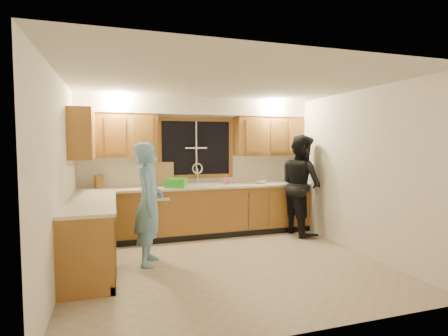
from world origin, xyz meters
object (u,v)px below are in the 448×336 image
at_px(man, 149,203).
at_px(knife_block, 99,182).
at_px(bowl, 260,182).
at_px(dishwasher, 153,216).
at_px(woman, 301,185).
at_px(soap_bottle, 226,180).
at_px(dish_crate, 176,183).
at_px(stove, 88,249).
at_px(sink, 200,189).

bearing_deg(man, knife_block, 39.09).
xyz_separation_m(knife_block, bowl, (2.90, -0.21, -0.09)).
relative_size(dishwasher, woman, 0.44).
relative_size(man, bowl, 7.75).
bearing_deg(woman, knife_block, 77.56).
xyz_separation_m(man, bowl, (2.20, 1.19, 0.10)).
bearing_deg(woman, man, 102.82).
bearing_deg(man, dishwasher, 3.92).
bearing_deg(dishwasher, soap_bottle, 3.25).
bearing_deg(dish_crate, man, -117.14).
distance_m(dishwasher, stove, 2.04).
height_order(man, knife_block, man).
relative_size(dishwasher, dish_crate, 2.45).
height_order(sink, woman, woman).
distance_m(sink, stove, 2.60).
relative_size(stove, woman, 0.49).
xyz_separation_m(woman, soap_bottle, (-1.32, 0.50, 0.08)).
bearing_deg(bowl, stove, -149.06).
relative_size(sink, woman, 0.47).
bearing_deg(man, sink, -27.39).
bearing_deg(stove, bowl, 30.94).
height_order(dishwasher, knife_block, knife_block).
distance_m(dishwasher, knife_block, 1.10).
relative_size(stove, knife_block, 4.01).
xyz_separation_m(sink, knife_block, (-1.74, 0.17, 0.17)).
bearing_deg(man, stove, 139.63).
height_order(dish_crate, bowl, dish_crate).
distance_m(dishwasher, woman, 2.76).
bearing_deg(soap_bottle, woman, -20.68).
relative_size(stove, dish_crate, 2.69).
bearing_deg(bowl, dishwasher, 179.07).
distance_m(sink, dish_crate, 0.49).
distance_m(woman, knife_block, 3.62).
distance_m(stove, knife_block, 2.07).
bearing_deg(bowl, dish_crate, -177.51).
xyz_separation_m(dishwasher, soap_bottle, (1.36, 0.08, 0.60)).
xyz_separation_m(sink, dishwasher, (-0.85, -0.01, -0.45)).
relative_size(sink, man, 0.51).
relative_size(dishwasher, stove, 0.91).
bearing_deg(sink, dish_crate, -165.52).
bearing_deg(bowl, soap_bottle, 170.46).
distance_m(man, woman, 2.97).
bearing_deg(sink, knife_block, 174.57).
distance_m(sink, knife_block, 1.76).
xyz_separation_m(sink, woman, (1.83, -0.44, 0.06)).
height_order(man, bowl, man).
height_order(woman, bowl, woman).
relative_size(stove, man, 0.53).
distance_m(woman, bowl, 0.77).
relative_size(woman, bowl, 8.41).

